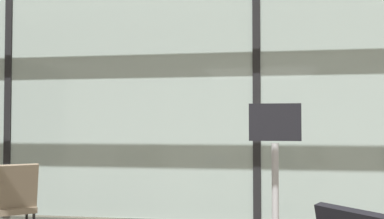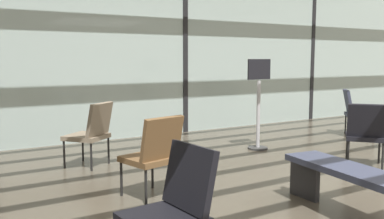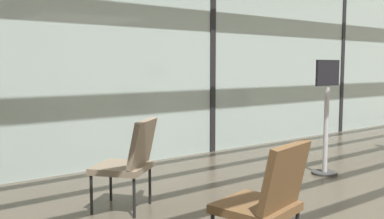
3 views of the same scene
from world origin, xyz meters
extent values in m
cube|color=#A3B7B2|center=(0.00, 5.20, 1.57)|extent=(14.00, 0.08, 3.14)
cube|color=black|center=(0.00, 5.20, 1.57)|extent=(0.10, 0.12, 3.14)
cube|color=black|center=(3.50, 5.20, 1.57)|extent=(0.10, 0.12, 3.14)
ellipsoid|color=silver|center=(-1.48, 10.24, 2.18)|extent=(11.39, 4.36, 4.36)
sphere|color=black|center=(-2.81, 8.23, 2.51)|extent=(0.28, 0.28, 0.28)
sphere|color=black|center=(-1.91, 8.23, 2.51)|extent=(0.28, 0.28, 0.28)
cube|color=#7F705B|center=(-2.49, 3.55, 0.40)|extent=(0.67, 0.67, 0.06)
cube|color=#7F705B|center=(-2.35, 3.38, 0.65)|extent=(0.46, 0.41, 0.44)
cylinder|color=black|center=(-2.46, 3.84, 0.18)|extent=(0.03, 0.03, 0.37)
cylinder|color=black|center=(-2.78, 3.58, 0.18)|extent=(0.03, 0.03, 0.37)
cylinder|color=black|center=(-2.19, 3.51, 0.18)|extent=(0.03, 0.03, 0.37)
cylinder|color=black|center=(-2.52, 3.25, 0.18)|extent=(0.03, 0.03, 0.37)
cube|color=black|center=(0.72, 1.60, 0.40)|extent=(0.68, 0.68, 0.06)
cube|color=black|center=(0.55, 1.46, 0.65)|extent=(0.42, 0.46, 0.44)
cylinder|color=black|center=(1.01, 1.57, 0.18)|extent=(0.03, 0.03, 0.37)
cylinder|color=black|center=(0.74, 1.89, 0.18)|extent=(0.03, 0.03, 0.37)
cylinder|color=black|center=(0.69, 1.30, 0.18)|extent=(0.03, 0.03, 0.37)
cylinder|color=black|center=(0.42, 1.62, 0.18)|extent=(0.03, 0.03, 0.37)
cube|color=#33384C|center=(2.57, 3.08, 0.40)|extent=(0.68, 0.68, 0.06)
cube|color=#33384C|center=(2.41, 3.22, 0.65)|extent=(0.43, 0.45, 0.44)
cylinder|color=black|center=(2.58, 2.78, 0.18)|extent=(0.03, 0.03, 0.37)
cylinder|color=black|center=(2.86, 3.10, 0.18)|extent=(0.03, 0.03, 0.37)
cylinder|color=black|center=(2.27, 3.07, 0.18)|extent=(0.03, 0.03, 0.37)
cylinder|color=black|center=(2.55, 3.38, 0.18)|extent=(0.03, 0.03, 0.37)
cube|color=black|center=(-2.75, 0.41, 0.65)|extent=(0.18, 0.49, 0.44)
cube|color=brown|center=(-2.31, 1.96, 0.40)|extent=(0.58, 0.58, 0.06)
cube|color=brown|center=(-2.26, 1.75, 0.65)|extent=(0.50, 0.24, 0.44)
cylinder|color=black|center=(-2.15, 2.21, 0.18)|extent=(0.03, 0.03, 0.37)
cylinder|color=black|center=(-2.56, 2.12, 0.18)|extent=(0.03, 0.03, 0.37)
cylinder|color=black|center=(-2.06, 1.80, 0.18)|extent=(0.03, 0.03, 0.37)
cylinder|color=black|center=(-2.47, 1.71, 0.18)|extent=(0.03, 0.03, 0.37)
cube|color=#33384C|center=(-1.03, 0.40, 0.44)|extent=(0.57, 1.54, 0.06)
cube|color=#262628|center=(-0.95, 1.07, 0.21)|extent=(0.06, 0.36, 0.41)
cylinder|color=#333333|center=(0.19, 3.17, 0.01)|extent=(0.32, 0.32, 0.03)
cylinder|color=#B2B2B7|center=(0.19, 3.17, 0.55)|extent=(0.06, 0.06, 1.10)
cube|color=black|center=(0.19, 3.17, 1.28)|extent=(0.44, 0.03, 0.32)
camera|label=1|loc=(0.11, -0.73, 1.26)|focal=42.16mm
camera|label=2|loc=(-4.16, -1.97, 1.45)|focal=39.42mm
camera|label=3|loc=(-4.40, -0.06, 1.36)|focal=40.43mm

